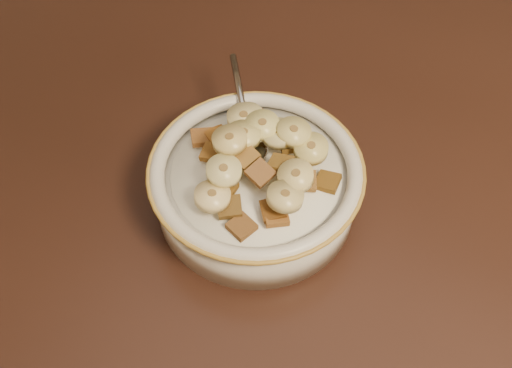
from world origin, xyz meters
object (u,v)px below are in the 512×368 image
at_px(cereal_bowl, 256,189).
at_px(spoon, 250,146).
at_px(chair, 501,30).
at_px(table, 495,241).

height_order(cereal_bowl, spoon, spoon).
bearing_deg(chair, table, -71.43).
bearing_deg(cereal_bowl, table, 18.42).
distance_m(table, spoon, 0.25).
relative_size(table, cereal_bowl, 7.46).
relative_size(cereal_bowl, spoon, 4.17).
distance_m(chair, spoon, 0.86).
xyz_separation_m(chair, spoon, (-0.19, -0.77, 0.34)).
bearing_deg(cereal_bowl, chair, 77.80).
bearing_deg(spoon, table, 155.65).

